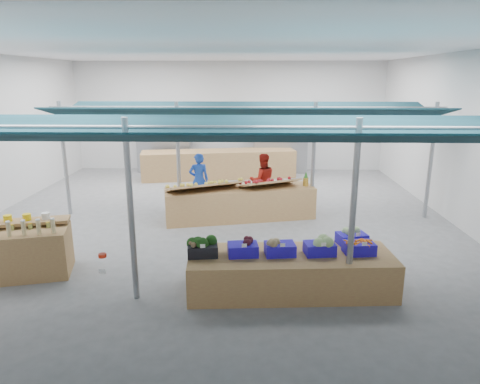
{
  "coord_description": "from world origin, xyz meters",
  "views": [
    {
      "loc": [
        0.91,
        -10.41,
        3.57
      ],
      "look_at": [
        0.67,
        -1.6,
        1.21
      ],
      "focal_mm": 32.0,
      "sensor_mm": 36.0,
      "label": 1
    }
  ],
  "objects_px": {
    "fruit_counter": "(240,203)",
    "vendor_left": "(199,180)",
    "bottle_shelf": "(13,251)",
    "vendor_right": "(262,180)",
    "crate_stack": "(356,259)",
    "veg_counter": "(290,273)"
  },
  "relations": [
    {
      "from": "fruit_counter",
      "to": "vendor_left",
      "type": "distance_m",
      "value": 1.67
    },
    {
      "from": "veg_counter",
      "to": "vendor_left",
      "type": "relative_size",
      "value": 2.26
    },
    {
      "from": "fruit_counter",
      "to": "vendor_right",
      "type": "xyz_separation_m",
      "value": [
        0.6,
        1.1,
        0.36
      ]
    },
    {
      "from": "veg_counter",
      "to": "fruit_counter",
      "type": "height_order",
      "value": "fruit_counter"
    },
    {
      "from": "bottle_shelf",
      "to": "crate_stack",
      "type": "bearing_deg",
      "value": -12.22
    },
    {
      "from": "crate_stack",
      "to": "vendor_left",
      "type": "height_order",
      "value": "vendor_left"
    },
    {
      "from": "bottle_shelf",
      "to": "vendor_right",
      "type": "height_order",
      "value": "vendor_right"
    },
    {
      "from": "veg_counter",
      "to": "fruit_counter",
      "type": "xyz_separation_m",
      "value": [
        -0.97,
        3.9,
        0.07
      ]
    },
    {
      "from": "veg_counter",
      "to": "crate_stack",
      "type": "distance_m",
      "value": 1.47
    },
    {
      "from": "veg_counter",
      "to": "fruit_counter",
      "type": "bearing_deg",
      "value": 100.44
    },
    {
      "from": "bottle_shelf",
      "to": "vendor_left",
      "type": "xyz_separation_m",
      "value": [
        2.9,
        4.54,
        0.29
      ]
    },
    {
      "from": "veg_counter",
      "to": "fruit_counter",
      "type": "relative_size",
      "value": 0.9
    },
    {
      "from": "crate_stack",
      "to": "vendor_right",
      "type": "distance_m",
      "value": 4.62
    },
    {
      "from": "veg_counter",
      "to": "crate_stack",
      "type": "height_order",
      "value": "veg_counter"
    },
    {
      "from": "bottle_shelf",
      "to": "vendor_left",
      "type": "height_order",
      "value": "vendor_left"
    },
    {
      "from": "bottle_shelf",
      "to": "vendor_right",
      "type": "xyz_separation_m",
      "value": [
        4.7,
        4.54,
        0.29
      ]
    },
    {
      "from": "veg_counter",
      "to": "vendor_right",
      "type": "bearing_deg",
      "value": 90.7
    },
    {
      "from": "fruit_counter",
      "to": "bottle_shelf",
      "type": "bearing_deg",
      "value": -152.65
    },
    {
      "from": "bottle_shelf",
      "to": "crate_stack",
      "type": "height_order",
      "value": "bottle_shelf"
    },
    {
      "from": "fruit_counter",
      "to": "vendor_left",
      "type": "xyz_separation_m",
      "value": [
        -1.2,
        1.1,
        0.36
      ]
    },
    {
      "from": "bottle_shelf",
      "to": "fruit_counter",
      "type": "xyz_separation_m",
      "value": [
        4.1,
        3.44,
        -0.06
      ]
    },
    {
      "from": "bottle_shelf",
      "to": "vendor_right",
      "type": "bearing_deg",
      "value": 29.51
    }
  ]
}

